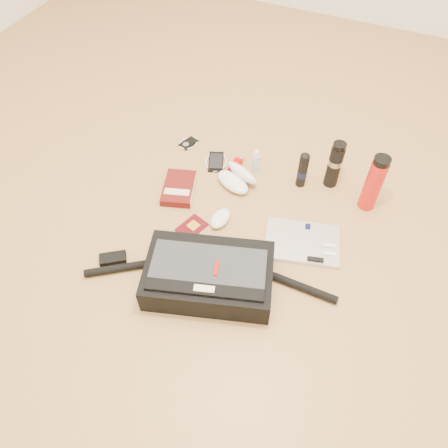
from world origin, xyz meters
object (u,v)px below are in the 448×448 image
(laptop, at_px, (302,242))
(book, at_px, (179,188))
(thermos_black, at_px, (335,164))
(thermos_red, at_px, (374,183))
(messenger_bag, at_px, (208,275))

(laptop, bearing_deg, book, 159.81)
(book, relative_size, thermos_black, 1.00)
(book, relative_size, thermos_red, 0.85)
(thermos_black, relative_size, thermos_red, 0.85)
(messenger_bag, relative_size, book, 3.98)
(messenger_bag, height_order, thermos_red, thermos_red)
(laptop, xyz_separation_m, book, (-0.58, 0.06, 0.01))
(laptop, height_order, thermos_black, thermos_black)
(messenger_bag, distance_m, laptop, 0.41)
(laptop, height_order, book, book)
(messenger_bag, distance_m, thermos_black, 0.74)
(book, bearing_deg, thermos_red, 0.44)
(laptop, xyz_separation_m, thermos_red, (0.19, 0.31, 0.12))
(thermos_black, bearing_deg, thermos_red, -20.38)
(messenger_bag, xyz_separation_m, book, (-0.32, 0.37, -0.04))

